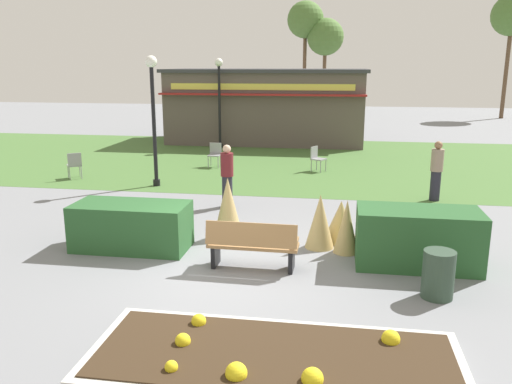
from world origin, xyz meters
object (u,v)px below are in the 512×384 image
object	(u,v)px
cafe_chair_west	(317,157)
food_kiosk	(267,105)
park_bench	(252,245)
parked_car_center_slot	(307,113)
cafe_chair_center	(74,163)
person_standing	(227,176)
trash_bin	(438,274)
parked_car_west_slot	(227,112)
tree_right_bg	(512,16)
tree_center_bg	(325,38)
person_strolling	(436,171)
lamppost_mid	(153,105)
tree_left_bg	(305,21)
lamppost_far	(219,92)
cafe_chair_east	(215,153)

from	to	relation	value
cafe_chair_west	food_kiosk	bearing A→B (deg)	111.23
park_bench	parked_car_center_slot	world-z (taller)	parked_car_center_slot
cafe_chair_center	person_standing	xyz separation A→B (m)	(5.80, -2.66, 0.33)
trash_bin	parked_car_center_slot	size ratio (longest dim) A/B	0.19
person_standing	food_kiosk	bearing A→B (deg)	88.60
parked_car_west_slot	tree_right_bg	bearing A→B (deg)	15.51
park_bench	person_standing	distance (m)	4.50
trash_bin	tree_center_bg	size ratio (longest dim) A/B	0.11
food_kiosk	tree_center_bg	distance (m)	16.79
cafe_chair_west	trash_bin	bearing A→B (deg)	-76.46
person_strolling	tree_center_bg	size ratio (longest dim) A/B	0.24
food_kiosk	tree_center_bg	size ratio (longest dim) A/B	1.34
park_bench	food_kiosk	bearing A→B (deg)	96.98
lamppost_mid	person_standing	distance (m)	3.84
cafe_chair_west	tree_right_bg	distance (m)	25.17
trash_bin	person_standing	size ratio (longest dim) A/B	0.48
cafe_chair_center	tree_left_bg	world-z (taller)	tree_left_bg
lamppost_mid	lamppost_far	size ratio (longest dim) A/B	1.00
cafe_chair_center	person_standing	world-z (taller)	person_standing
cafe_chair_east	tree_center_bg	distance (m)	23.92
parked_car_west_slot	cafe_chair_center	bearing A→B (deg)	-93.75
food_kiosk	parked_car_west_slot	bearing A→B (deg)	114.36
trash_bin	person_strolling	xyz separation A→B (m)	(1.03, 6.57, 0.46)
tree_left_bg	cafe_chair_west	bearing A→B (deg)	-84.86
cafe_chair_center	parked_car_center_slot	xyz separation A→B (m)	(6.58, 18.47, 0.12)
trash_bin	person_strolling	bearing A→B (deg)	81.08
parked_car_west_slot	tree_right_bg	distance (m)	20.54
lamppost_far	parked_car_center_slot	xyz separation A→B (m)	(3.26, 11.20, -1.89)
trash_bin	lamppost_far	bearing A→B (deg)	115.41
parked_car_center_slot	tree_left_bg	bearing A→B (deg)	95.65
cafe_chair_center	tree_left_bg	distance (m)	27.52
cafe_chair_west	cafe_chair_center	bearing A→B (deg)	-161.99
lamppost_far	trash_bin	xyz separation A→B (m)	(7.08, -14.91, -2.13)
park_bench	cafe_chair_west	xyz separation A→B (m)	(0.75, 9.50, 0.05)
trash_bin	tree_center_bg	bearing A→B (deg)	95.14
food_kiosk	person_strolling	distance (m)	12.58
cafe_chair_center	person_strolling	distance (m)	11.49
lamppost_far	person_strolling	bearing A→B (deg)	-45.81
tree_center_bg	person_standing	bearing A→B (deg)	-93.17
parked_car_center_slot	tree_left_bg	size ratio (longest dim) A/B	0.51
lamppost_mid	tree_center_bg	xyz separation A→B (m)	(4.33, 26.50, 3.19)
park_bench	tree_left_bg	world-z (taller)	tree_left_bg
lamppost_far	parked_car_west_slot	xyz separation A→B (m)	(-2.11, 11.21, -1.89)
park_bench	tree_right_bg	distance (m)	33.83
lamppost_far	person_strolling	distance (m)	11.76
cafe_chair_west	parked_car_west_slot	distance (m)	17.25
lamppost_far	cafe_chair_west	size ratio (longest dim) A/B	4.51
lamppost_far	lamppost_mid	bearing A→B (deg)	-92.00
park_bench	cafe_chair_center	size ratio (longest dim) A/B	1.92
person_strolling	parked_car_center_slot	distance (m)	20.15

